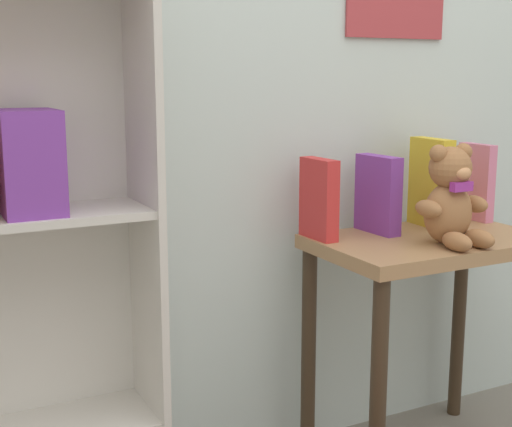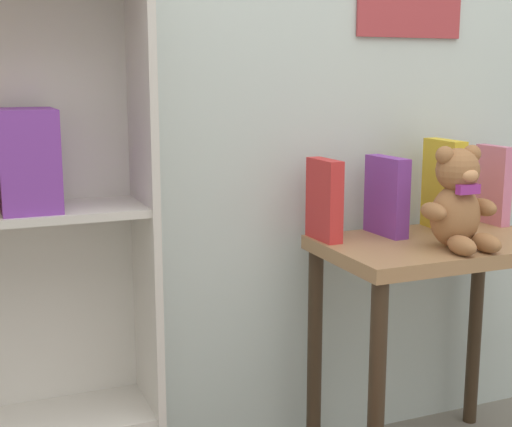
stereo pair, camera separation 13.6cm
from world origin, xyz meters
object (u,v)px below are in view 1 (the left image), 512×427
Objects in this scene: teddy_bear at (451,199)px; book_standing_red at (319,199)px; book_standing_purple at (378,194)px; book_standing_yellow at (431,183)px; book_standing_pink at (476,182)px; display_table at (427,280)px.

teddy_bear is 1.21× the size of book_standing_red.
book_standing_purple is 0.18m from book_standing_yellow.
book_standing_red is (-0.26, 0.20, -0.01)m from teddy_bear.
book_standing_yellow is (0.10, 0.19, 0.01)m from teddy_bear.
book_standing_pink is at bearing -0.84° from book_standing_purple.
teddy_bear reaches higher than display_table.
book_standing_purple is (-0.08, 0.19, -0.01)m from teddy_bear.
book_standing_yellow is 1.11× the size of book_standing_pink.
display_table is at bearing -25.32° from book_standing_red.
teddy_bear is 1.13× the size of book_standing_pink.
display_table is 0.28m from book_standing_yellow.
book_standing_pink is at bearing 6.55° from book_standing_yellow.
book_standing_pink is at bearing 36.21° from teddy_bear.
teddy_bear is 0.22m from book_standing_yellow.
book_standing_yellow reaches higher than book_standing_purple.
teddy_bear is 1.21× the size of book_standing_purple.
display_table is 0.26m from book_standing_purple.
teddy_bear reaches higher than book_standing_purple.
book_standing_red is at bearing 142.10° from teddy_bear.
book_standing_yellow is at bearing -176.12° from book_standing_pink.
book_standing_yellow is 0.18m from book_standing_pink.
book_standing_red is at bearing -179.64° from book_standing_pink.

